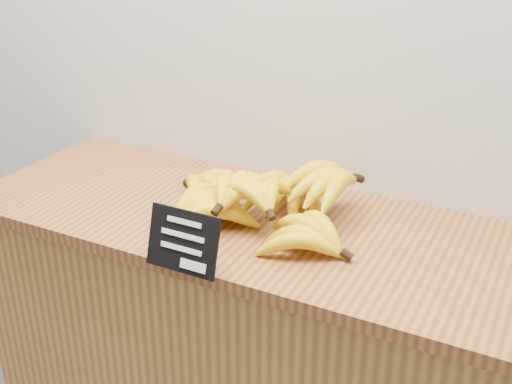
% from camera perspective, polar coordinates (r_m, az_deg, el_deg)
% --- Properties ---
extents(counter, '(1.40, 0.50, 0.90)m').
position_cam_1_polar(counter, '(1.76, 0.78, -16.47)').
color(counter, '#AD7D38').
rests_on(counter, ground).
extents(counter_top, '(1.47, 0.54, 0.03)m').
position_cam_1_polar(counter_top, '(1.50, 0.88, -2.94)').
color(counter_top, brown).
rests_on(counter_top, counter).
extents(chalkboard_sign, '(0.16, 0.04, 0.12)m').
position_cam_1_polar(chalkboard_sign, '(1.28, -6.53, -4.39)').
color(chalkboard_sign, black).
rests_on(chalkboard_sign, counter_top).
extents(banana_pile, '(0.51, 0.42, 0.12)m').
position_cam_1_polar(banana_pile, '(1.47, 0.54, -0.44)').
color(banana_pile, yellow).
rests_on(banana_pile, counter_top).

